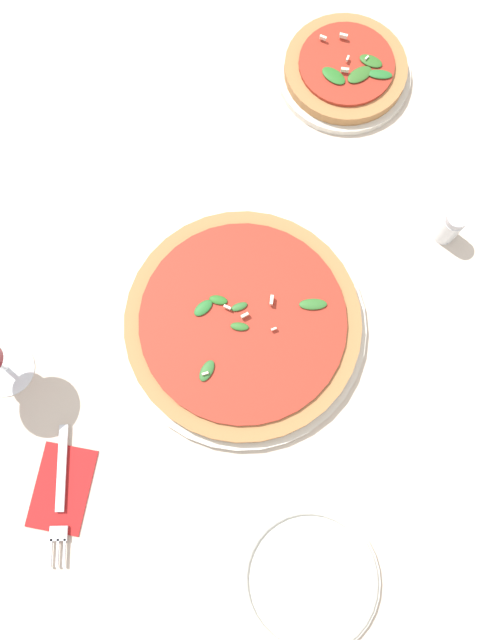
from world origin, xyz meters
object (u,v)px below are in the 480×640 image
Objects in this scene: fork at (61,494)px; side_plate_white at (310,579)px; pizza_personal_side at (345,70)px; shaker_pepper at (450,227)px; pizza_arugula_main at (240,322)px.

fork is 0.35m from side_plate_white.
fork is (0.77, -0.09, -0.01)m from pizza_personal_side.
side_plate_white is 0.54m from shaker_pepper.
pizza_arugula_main reaches higher than side_plate_white.
shaker_pepper is at bearing -178.39° from side_plate_white.
pizza_arugula_main is 1.93× the size of side_plate_white.
shaker_pepper is at bearing 123.28° from fork.
pizza_personal_side is 0.77m from side_plate_white.
pizza_personal_side is 0.78m from fork.
pizza_personal_side is 3.24× the size of shaker_pepper.
shaker_pepper is (-0.54, -0.02, 0.02)m from side_plate_white.
pizza_arugula_main is at bearing 133.16° from fork.
shaker_pepper is (0.19, 0.25, 0.02)m from pizza_personal_side.
side_plate_white is at bearing 1.61° from shaker_pepper.
pizza_arugula_main is 5.38× the size of shaker_pepper.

